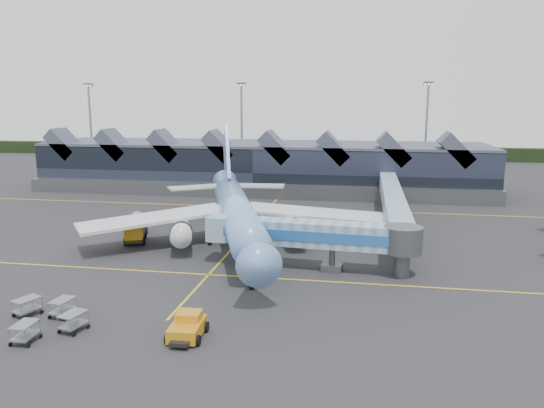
% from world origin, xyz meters
% --- Properties ---
extents(ground, '(260.00, 260.00, 0.00)m').
position_xyz_m(ground, '(0.00, 0.00, 0.00)').
color(ground, '#242426').
rests_on(ground, ground).
extents(taxi_stripes, '(120.00, 60.00, 0.01)m').
position_xyz_m(taxi_stripes, '(0.00, 10.00, 0.01)').
color(taxi_stripes, gold).
rests_on(taxi_stripes, ground).
extents(tree_line_far, '(260.00, 4.00, 4.00)m').
position_xyz_m(tree_line_far, '(0.00, 110.00, 2.00)').
color(tree_line_far, black).
rests_on(tree_line_far, ground).
extents(terminal, '(90.00, 22.25, 12.52)m').
position_xyz_m(terminal, '(-5.07, 47.35, 4.88)').
color(terminal, black).
rests_on(terminal, ground).
extents(light_masts, '(132.40, 42.56, 22.45)m').
position_xyz_m(light_masts, '(21.00, 62.80, 12.49)').
color(light_masts, gray).
rests_on(light_masts, ground).
extents(main_airliner, '(37.82, 44.55, 14.70)m').
position_xyz_m(main_airliner, '(-0.12, 4.87, 4.32)').
color(main_airliner, '#6393C8').
rests_on(main_airliner, ground).
extents(jet_bridge, '(23.23, 5.24, 5.44)m').
position_xyz_m(jet_bridge, '(11.74, -4.39, 3.80)').
color(jet_bridge, '#678FAB').
rests_on(jet_bridge, ground).
extents(fuel_truck, '(4.96, 8.89, 3.01)m').
position_xyz_m(fuel_truck, '(-13.72, 4.66, 1.69)').
color(fuel_truck, black).
rests_on(fuel_truck, ground).
extents(pushback_tug, '(2.81, 4.29, 1.85)m').
position_xyz_m(pushback_tug, '(2.74, -22.77, 0.83)').
color(pushback_tug, '#C18012').
rests_on(pushback_tug, ground).
extents(baggage_carts, '(7.56, 7.26, 1.51)m').
position_xyz_m(baggage_carts, '(-9.15, -22.68, 0.85)').
color(baggage_carts, gray).
rests_on(baggage_carts, ground).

